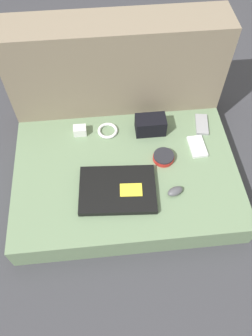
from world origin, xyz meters
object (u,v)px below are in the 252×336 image
speaker_puck (164,157)px  phone_silver (197,147)px  computer_mouse (175,191)px  camera_pouch (150,125)px  charger_brick (80,130)px  laptop (118,190)px  phone_black (202,124)px

speaker_puck → phone_silver: bearing=16.6°
speaker_puck → computer_mouse: bearing=-83.7°
speaker_puck → camera_pouch: 0.17m
computer_mouse → speaker_puck: size_ratio=0.83×
speaker_puck → charger_brick: (-0.36, 0.18, 0.01)m
phone_silver → camera_pouch: camera_pouch is taller
phone_silver → camera_pouch: (-0.20, 0.12, 0.03)m
laptop → phone_black: laptop is taller
laptop → speaker_puck: size_ratio=3.52×
laptop → camera_pouch: size_ratio=2.38×
computer_mouse → phone_black: 0.40m
camera_pouch → computer_mouse: bearing=-80.9°
computer_mouse → phone_black: size_ratio=0.59×
camera_pouch → charger_brick: (-0.32, 0.02, -0.02)m
speaker_puck → charger_brick: 0.40m
speaker_puck → camera_pouch: size_ratio=0.68×
phone_silver → phone_black: size_ratio=0.92×
phone_black → camera_pouch: 0.25m
phone_silver → charger_brick: size_ratio=2.06×
computer_mouse → phone_silver: 0.26m
phone_silver → charger_brick: charger_brick is taller
laptop → speaker_puck: speaker_puck is taller
phone_black → phone_silver: bearing=-102.1°
phone_silver → phone_black: (0.05, 0.13, -0.00)m
camera_pouch → phone_silver: bearing=-30.8°
laptop → camera_pouch: camera_pouch is taller
laptop → computer_mouse: same height
speaker_puck → phone_silver: 0.17m
speaker_puck → phone_black: bearing=39.7°
charger_brick → camera_pouch: bearing=-3.1°
charger_brick → computer_mouse: bearing=-43.4°
phone_black → camera_pouch: camera_pouch is taller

